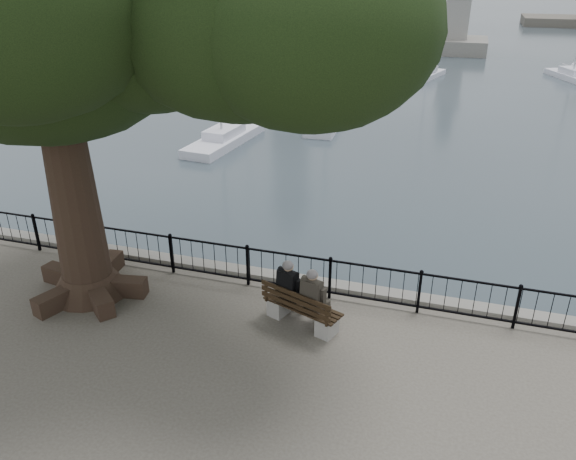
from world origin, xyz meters
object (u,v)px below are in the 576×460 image
at_px(person_left, 292,291).
at_px(person_right, 315,300).
at_px(bench, 301,312).
at_px(lion_monument, 456,28).

height_order(person_left, person_right, same).
xyz_separation_m(bench, lion_monument, (1.33, 48.64, 0.91)).
distance_m(person_left, person_right, 0.61).
height_order(bench, person_left, person_left).
distance_m(person_left, lion_monument, 48.47).
bearing_deg(person_left, person_right, -19.51).
distance_m(person_right, lion_monument, 48.66).
distance_m(bench, person_right, 0.47).
relative_size(bench, person_right, 1.25).
xyz_separation_m(person_left, person_right, (0.58, -0.20, 0.00)).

